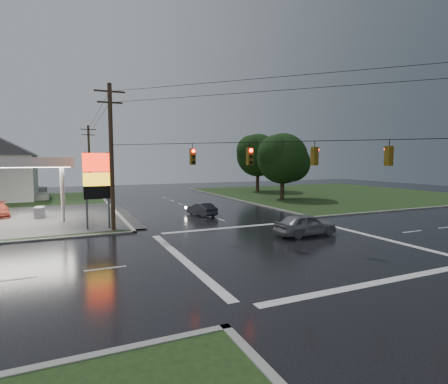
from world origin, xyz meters
name	(u,v)px	position (x,y,z in m)	size (l,w,h in m)	color
ground	(290,246)	(0.00, 0.00, 0.00)	(120.00, 120.00, 0.00)	black
grass_ne	(331,193)	(26.00, 26.00, 0.04)	(36.00, 36.00, 0.08)	black
pylon_sign	(97,178)	(-10.50, 10.50, 4.01)	(2.00, 0.35, 6.00)	#59595E
utility_pole_nw	(111,155)	(-9.50, 9.50, 5.72)	(2.20, 0.32, 11.00)	#382619
utility_pole_n	(89,159)	(-9.50, 38.00, 5.47)	(2.20, 0.32, 10.50)	#382619
traffic_signals	(293,142)	(0.02, -0.02, 6.48)	(26.87, 26.87, 1.47)	black
house_far	(3,166)	(-21.95, 48.00, 4.41)	(11.05, 8.48, 8.60)	silver
tree_ne_near	(284,159)	(14.14, 21.99, 5.56)	(7.99, 6.80, 8.98)	black
tree_ne_far	(259,155)	(17.15, 33.99, 6.18)	(8.46, 7.20, 9.80)	black
car_north	(202,209)	(-0.80, 13.63, 0.62)	(1.31, 3.76, 1.24)	black
car_crossing	(305,224)	(2.84, 2.23, 0.79)	(1.87, 4.64, 1.58)	gray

